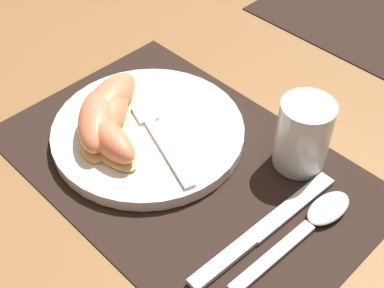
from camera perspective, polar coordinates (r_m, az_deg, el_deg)
ground_plane at (r=0.66m, az=-0.70°, el=-2.38°), size 3.00×3.00×0.00m
placemat at (r=0.66m, az=-0.70°, el=-2.27°), size 0.46×0.30×0.00m
plate at (r=0.69m, az=-4.67°, el=1.32°), size 0.25×0.25×0.02m
juice_glass at (r=0.65m, az=11.73°, el=0.66°), size 0.06×0.06×0.09m
knife at (r=0.60m, az=7.50°, el=-9.11°), size 0.03×0.22×0.01m
spoon at (r=0.61m, az=12.90°, el=-7.96°), size 0.04×0.19×0.01m
fork at (r=0.68m, az=-4.27°, el=1.99°), size 0.19×0.08×0.00m
citrus_wedge_0 at (r=0.70m, az=-8.96°, el=4.31°), size 0.09×0.13×0.04m
citrus_wedge_1 at (r=0.68m, az=-9.15°, el=2.96°), size 0.11×0.13×0.04m
citrus_wedge_2 at (r=0.67m, az=-10.05°, el=2.38°), size 0.12×0.11×0.04m
citrus_wedge_3 at (r=0.65m, az=-8.86°, el=0.38°), size 0.10×0.05×0.04m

